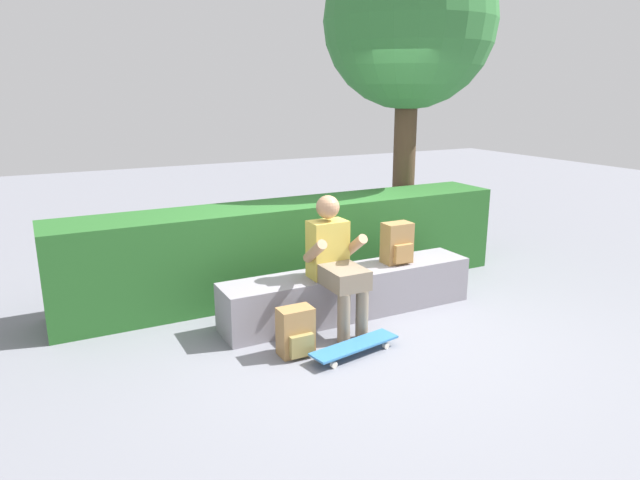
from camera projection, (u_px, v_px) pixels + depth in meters
The scene contains 8 objects.
ground_plane at pixel (368, 326), 5.17m from camera, with size 24.00×24.00×0.00m, color gray.
bench_main at pixel (350, 292), 5.41m from camera, with size 2.52×0.46×0.45m.
person_skater at pixel (335, 260), 4.99m from camera, with size 0.49×0.62×1.20m.
skateboard_near_person at pixel (355, 346), 4.61m from camera, with size 0.82×0.34×0.09m.
backpack_on_bench at pixel (397, 244), 5.52m from camera, with size 0.28×0.23×0.40m.
backpack_on_ground at pixel (296, 332), 4.58m from camera, with size 0.28×0.23×0.40m.
hedge_row at pixel (293, 247), 6.03m from camera, with size 4.86×0.68×0.95m.
tree_behind_bench at pixel (409, 24), 6.64m from camera, with size 2.03×2.03×3.88m.
Camera 1 is at (-2.60, -4.05, 2.10)m, focal length 31.80 mm.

